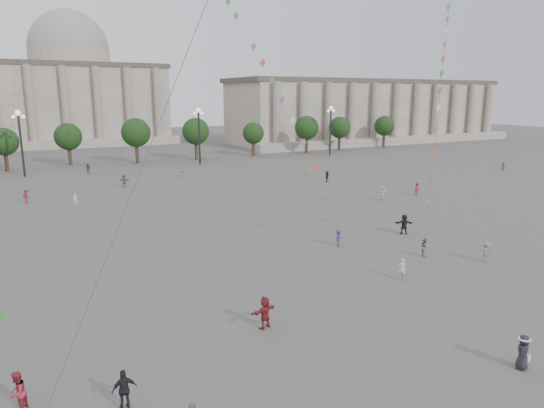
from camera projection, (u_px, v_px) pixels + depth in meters
name	position (u px, v px, depth m)	size (l,w,h in m)	color
ground	(387.00, 348.00, 25.39)	(360.00, 360.00, 0.00)	#504D4B
hall_east	(369.00, 111.00, 138.81)	(84.00, 26.22, 17.20)	gray
hall_central	(73.00, 90.00, 133.44)	(48.30, 34.30, 35.50)	gray
tree_row	(109.00, 136.00, 91.32)	(137.12, 5.12, 8.00)	#36241B
lamp_post_mid_west	(20.00, 131.00, 77.11)	(2.00, 0.90, 10.65)	#262628
lamp_post_mid_east	(199.00, 126.00, 90.90)	(2.00, 0.90, 10.65)	#262628
lamp_post_far_east	(331.00, 122.00, 104.70)	(2.00, 0.90, 10.65)	#262628
person_crowd_0	(88.00, 169.00, 81.17)	(1.05, 0.44, 1.79)	#314E6F
person_crowd_3	(404.00, 224.00, 46.03)	(1.77, 0.57, 1.91)	black
person_crowd_4	(182.00, 171.00, 78.39)	(1.62, 0.52, 1.74)	beige
person_crowd_6	(486.00, 252.00, 38.34)	(1.08, 0.62, 1.67)	slate
person_crowd_7	(382.00, 193.00, 61.20)	(1.59, 0.51, 1.71)	white
person_crowd_8	(417.00, 189.00, 63.86)	(1.16, 0.67, 1.80)	maroon
person_crowd_9	(327.00, 176.00, 74.09)	(1.50, 0.48, 1.61)	black
person_crowd_12	(124.00, 181.00, 69.50)	(1.71, 0.54, 1.84)	slate
person_crowd_13	(402.00, 269.00, 34.59)	(0.60, 0.39, 1.63)	#B9B8B5
person_crowd_17	(26.00, 196.00, 59.38)	(1.12, 0.64, 1.73)	maroon
person_crowd_18	(305.00, 171.00, 79.64)	(0.87, 0.36, 1.48)	silver
person_crowd_19	(75.00, 200.00, 57.21)	(0.58, 0.38, 1.60)	silver
person_crowd_20	(503.00, 167.00, 84.25)	(0.74, 0.58, 1.52)	slate
tourist_1	(124.00, 389.00, 20.31)	(1.04, 0.43, 1.77)	black
tourist_2	(265.00, 312.00, 27.38)	(1.75, 0.56, 1.88)	maroon
kite_flyer_0	(17.00, 392.00, 20.09)	(0.87, 0.68, 1.80)	#9F2B37
kite_flyer_1	(339.00, 238.00, 42.36)	(0.96, 0.55, 1.49)	navy
kite_flyer_2	(425.00, 247.00, 39.77)	(0.73, 0.57, 1.50)	slate
hat_person	(523.00, 351.00, 23.28)	(1.01, 0.89, 1.74)	black
kite_train_east	(449.00, 8.00, 57.62)	(34.86, 30.84, 61.58)	#3F3F3F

